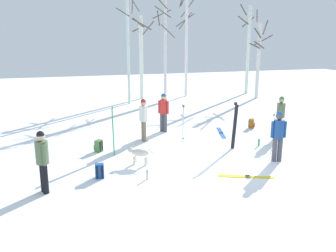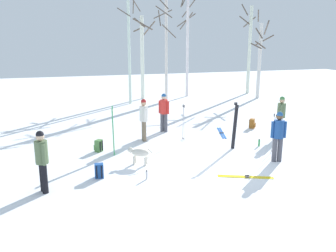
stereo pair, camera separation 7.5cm
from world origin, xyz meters
The scene contains 24 objects.
ground_plane centered at (0.00, 0.00, 0.00)m, with size 60.00×60.00×0.00m, color white.
person_0 centered at (-4.98, -0.64, 0.98)m, with size 0.34×0.50×1.72m.
person_1 centered at (2.46, -0.32, 0.98)m, with size 0.50×0.34×1.72m.
person_2 centered at (4.40, 2.40, 0.98)m, with size 0.35×0.44×1.72m.
person_3 centered at (-1.25, 3.44, 0.98)m, with size 0.34×0.52×1.72m.
person_4 centered at (-0.08, 4.58, 0.98)m, with size 0.40×0.40×1.72m.
dog centered at (-2.06, 0.74, 0.39)m, with size 0.79×0.52×0.57m.
ski_pair_planted_0 centered at (1.73, 1.39, 0.88)m, with size 0.22×0.08×1.78m.
ski_pair_planted_1 centered at (-2.70, 2.00, 0.88)m, with size 0.03×0.23×1.78m.
ski_pair_lying_0 centered at (2.28, 3.61, 0.01)m, with size 0.70×1.81×0.05m.
ski_pair_lying_1 centered at (0.77, -1.29, 0.01)m, with size 1.59×0.80×0.05m.
ski_poles_0 centered at (2.81, 0.45, 0.78)m, with size 0.07×0.24×1.46m.
ski_poles_1 centered at (0.29, 3.04, 0.78)m, with size 0.07×0.23×1.47m.
backpack_0 centered at (4.01, 4.01, 0.21)m, with size 0.35×0.34×0.44m.
backpack_1 centered at (-3.18, 2.53, 0.21)m, with size 0.35×0.34×0.44m.
backpack_2 centered at (-3.45, -0.04, 0.21)m, with size 0.28×0.30×0.44m.
water_bottle_0 centered at (-2.12, -0.59, 0.13)m, with size 0.06×0.06×0.28m.
water_bottle_1 centered at (2.82, 1.40, 0.13)m, with size 0.07×0.07×0.28m.
birch_tree_0 centered at (-0.13, 11.98, 4.14)m, with size 1.40×1.40×7.99m.
birch_tree_1 centered at (1.06, 13.61, 2.94)m, with size 1.61×1.62×5.49m.
birch_tree_2 centered at (2.27, 12.12, 3.43)m, with size 1.34×1.44×6.49m.
birch_tree_3 centered at (4.30, 13.75, 3.78)m, with size 1.37×0.99×7.09m.
birch_tree_4 centered at (8.71, 11.49, 2.68)m, with size 1.55×1.53×5.20m.
birch_tree_5 centered at (9.12, 13.68, 3.37)m, with size 1.45×1.32×6.46m.
Camera 2 is at (-4.39, -10.23, 4.06)m, focal length 38.23 mm.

